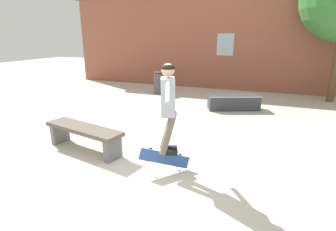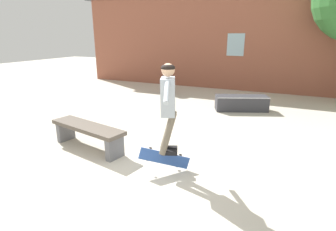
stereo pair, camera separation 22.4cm
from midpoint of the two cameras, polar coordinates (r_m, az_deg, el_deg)
The scene contains 7 objects.
ground_plane at distance 4.32m, azimuth -6.75°, elevation -14.70°, with size 40.00×40.00×0.00m, color beige.
building_backdrop at distance 11.78m, azimuth 15.60°, elevation 16.17°, with size 15.43×0.52×5.29m.
park_bench at distance 5.60m, azimuth -16.02°, elevation -3.37°, with size 1.88×0.81×0.51m.
skate_ledge at distance 8.56m, azimuth 16.40°, elevation 2.61°, with size 1.67×1.11×0.47m.
trash_bin at distance 10.62m, azimuth 0.57°, elevation 7.25°, with size 0.44×0.44×0.88m.
skater at distance 4.20m, azimuth 1.55°, elevation 3.12°, with size 0.53×1.16×1.50m.
skateboard_flipping at distance 4.54m, azimuth 0.66°, elevation -9.30°, with size 0.76×0.52×0.46m.
Camera 2 is at (2.06, -3.07, 2.26)m, focal length 28.00 mm.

